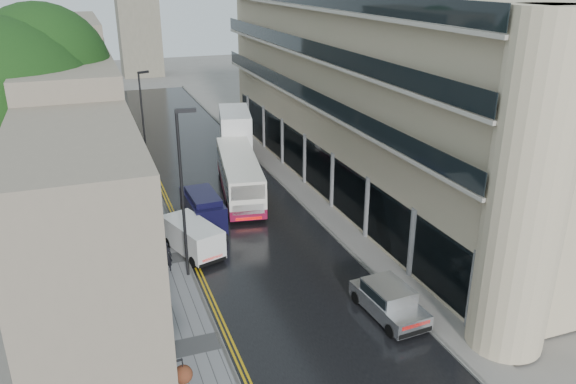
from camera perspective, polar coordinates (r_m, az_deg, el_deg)
road at (r=40.86m, az=-6.27°, el=-0.44°), size 9.00×85.00×0.02m
left_sidewalk at (r=39.98m, az=-14.41°, el=-1.45°), size 2.70×85.00×0.12m
right_sidewalk at (r=42.35m, az=0.82°, el=0.56°), size 1.80×85.00×0.12m
old_shop_row at (r=40.45m, az=-20.70°, el=6.99°), size 4.50×56.00×12.00m
modern_block at (r=41.07m, az=8.13°, el=9.79°), size 8.00×40.00×14.00m
tree_near at (r=30.74m, az=-26.30°, el=3.69°), size 10.56×10.56×13.89m
tree_far at (r=43.46m, az=-24.43°, el=7.69°), size 9.24×9.24×12.46m
cream_bus at (r=37.71m, az=-6.15°, el=0.03°), size 4.13×10.88×2.90m
white_lorry at (r=47.19m, az=-6.67°, el=5.33°), size 4.09×8.52×4.30m
silver_hatchback at (r=25.78m, az=10.48°, el=-12.79°), size 2.14×4.37×1.59m
white_van at (r=31.14m, az=-9.64°, el=-5.96°), size 3.07×4.62×1.93m
navy_van at (r=34.17m, az=-9.39°, el=-2.90°), size 2.07×4.83×2.43m
pedestrian at (r=30.87m, az=-12.28°, el=-6.42°), size 0.65×0.44×1.73m
lamp_post_near at (r=28.78m, az=-10.67°, el=-0.49°), size 1.03×0.37×8.94m
lamp_post_far at (r=45.46m, az=-14.49°, el=6.72°), size 0.91×0.53×8.00m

